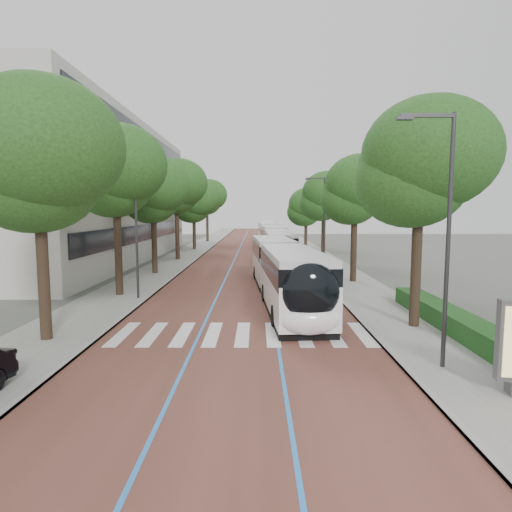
% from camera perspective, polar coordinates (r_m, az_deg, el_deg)
% --- Properties ---
extents(ground, '(160.00, 160.00, 0.00)m').
position_cam_1_polar(ground, '(17.19, -2.58, -11.35)').
color(ground, '#51544C').
rests_on(ground, ground).
extents(road, '(11.00, 140.00, 0.02)m').
position_cam_1_polar(road, '(56.62, -0.67, 0.82)').
color(road, '#563126').
rests_on(road, ground).
extents(sidewalk_left, '(4.00, 140.00, 0.12)m').
position_cam_1_polar(sidewalk_left, '(57.22, -8.20, 0.86)').
color(sidewalk_left, gray).
rests_on(sidewalk_left, ground).
extents(sidewalk_right, '(4.00, 140.00, 0.12)m').
position_cam_1_polar(sidewalk_right, '(57.01, 6.89, 0.86)').
color(sidewalk_right, gray).
rests_on(sidewalk_right, ground).
extents(kerb_left, '(0.20, 140.00, 0.14)m').
position_cam_1_polar(kerb_left, '(56.97, -6.31, 0.87)').
color(kerb_left, gray).
rests_on(kerb_left, ground).
extents(kerb_right, '(0.20, 140.00, 0.14)m').
position_cam_1_polar(kerb_right, '(56.82, 4.99, 0.87)').
color(kerb_right, gray).
rests_on(kerb_right, ground).
extents(zebra_crossing, '(10.55, 3.60, 0.01)m').
position_cam_1_polar(zebra_crossing, '(18.13, -1.79, -10.34)').
color(zebra_crossing, silver).
rests_on(zebra_crossing, ground).
extents(lane_line_left, '(0.12, 126.00, 0.01)m').
position_cam_1_polar(lane_line_left, '(56.67, -2.29, 0.83)').
color(lane_line_left, '#2A7BD6').
rests_on(lane_line_left, road).
extents(lane_line_right, '(0.12, 126.00, 0.01)m').
position_cam_1_polar(lane_line_right, '(56.62, 0.95, 0.83)').
color(lane_line_right, '#2A7BD6').
rests_on(lane_line_right, road).
extents(office_building, '(18.11, 40.00, 14.00)m').
position_cam_1_polar(office_building, '(48.83, -24.62, 7.67)').
color(office_building, '#B4B2A7').
rests_on(office_building, ground).
extents(hedge, '(1.20, 14.00, 0.80)m').
position_cam_1_polar(hedge, '(18.94, 26.46, -8.71)').
color(hedge, '#184317').
rests_on(hedge, sidewalk_right).
extents(streetlight_near, '(1.82, 0.20, 8.00)m').
position_cam_1_polar(streetlight_near, '(14.60, 23.70, 4.30)').
color(streetlight_near, '#303032').
rests_on(streetlight_near, sidewalk_right).
extents(streetlight_far, '(1.82, 0.20, 8.00)m').
position_cam_1_polar(streetlight_far, '(38.83, 8.80, 5.48)').
color(streetlight_far, '#303032').
rests_on(streetlight_far, sidewalk_right).
extents(lamp_post_left, '(0.14, 0.14, 8.00)m').
position_cam_1_polar(lamp_post_left, '(25.36, -15.67, 3.51)').
color(lamp_post_left, '#303032').
rests_on(lamp_post_left, sidewalk_left).
extents(trees_left, '(6.15, 61.10, 9.89)m').
position_cam_1_polar(trees_left, '(43.25, -11.04, 8.25)').
color(trees_left, black).
rests_on(trees_left, ground).
extents(trees_right, '(5.59, 47.59, 9.29)m').
position_cam_1_polar(trees_right, '(39.34, 10.33, 7.57)').
color(trees_right, black).
rests_on(trees_right, ground).
extents(lead_bus, '(3.72, 18.52, 3.20)m').
position_cam_1_polar(lead_bus, '(25.04, 3.63, -2.04)').
color(lead_bus, black).
rests_on(lead_bus, ground).
extents(bus_queued_0, '(2.73, 12.44, 3.20)m').
position_cam_1_polar(bus_queued_0, '(40.73, 3.07, 1.06)').
color(bus_queued_0, white).
rests_on(bus_queued_0, ground).
extents(bus_queued_1, '(3.16, 12.51, 3.20)m').
position_cam_1_polar(bus_queued_1, '(54.20, 2.30, 2.30)').
color(bus_queued_1, white).
rests_on(bus_queued_1, ground).
extents(bus_queued_2, '(3.20, 12.52, 3.20)m').
position_cam_1_polar(bus_queued_2, '(68.11, 1.62, 3.05)').
color(bus_queued_2, white).
rests_on(bus_queued_2, ground).
extents(bus_queued_3, '(2.64, 12.42, 3.20)m').
position_cam_1_polar(bus_queued_3, '(81.05, 1.57, 3.53)').
color(bus_queued_3, white).
rests_on(bus_queued_3, ground).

